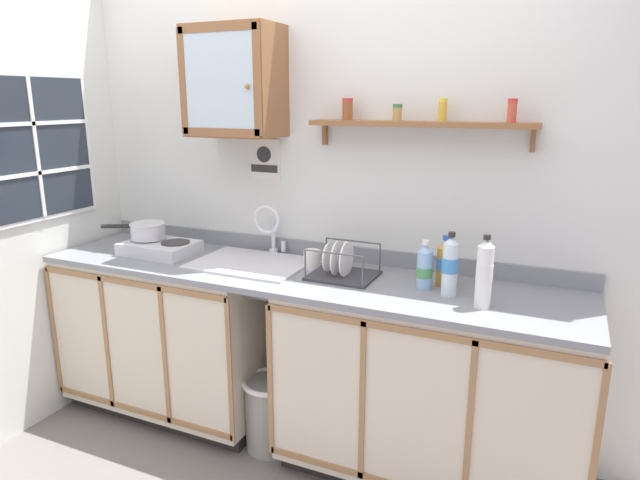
{
  "coord_description": "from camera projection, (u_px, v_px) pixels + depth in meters",
  "views": [
    {
      "loc": [
        1.15,
        -1.96,
        1.72
      ],
      "look_at": [
        0.08,
        0.42,
        1.05
      ],
      "focal_mm": 31.01,
      "sensor_mm": 36.0,
      "label": 1
    }
  ],
  "objects": [
    {
      "name": "spice_shelf",
      "position": [
        418.0,
        122.0,
        2.48
      ],
      "size": [
        1.03,
        0.14,
        0.23
      ],
      "color": "brown"
    },
    {
      "name": "saucepan",
      "position": [
        147.0,
        230.0,
        3.0
      ],
      "size": [
        0.32,
        0.22,
        0.09
      ],
      "color": "silver",
      "rests_on": "hot_plate_stove"
    },
    {
      "name": "backsplash",
      "position": [
        320.0,
        250.0,
        2.91
      ],
      "size": [
        2.69,
        0.02,
        0.08
      ],
      "primitive_type": "cube",
      "color": "gray",
      "rests_on": "countertop"
    },
    {
      "name": "sink",
      "position": [
        253.0,
        267.0,
        2.81
      ],
      "size": [
        0.57,
        0.47,
        0.38
      ],
      "color": "silver",
      "rests_on": "countertop"
    },
    {
      "name": "bottle_juice_amber_3",
      "position": [
        445.0,
        263.0,
        2.44
      ],
      "size": [
        0.08,
        0.08,
        0.23
      ],
      "color": "gold",
      "rests_on": "countertop"
    },
    {
      "name": "mug",
      "position": [
        313.0,
        259.0,
        2.72
      ],
      "size": [
        0.1,
        0.1,
        0.09
      ],
      "color": "white",
      "rests_on": "countertop"
    },
    {
      "name": "window",
      "position": [
        34.0,
        148.0,
        2.83
      ],
      "size": [
        0.03,
        0.72,
        0.75
      ],
      "color": "#262D38"
    },
    {
      "name": "bottle_opaque_white_0",
      "position": [
        484.0,
        273.0,
        2.18
      ],
      "size": [
        0.07,
        0.07,
        0.3
      ],
      "color": "white",
      "rests_on": "countertop"
    },
    {
      "name": "bottle_water_clear_1",
      "position": [
        450.0,
        266.0,
        2.32
      ],
      "size": [
        0.07,
        0.07,
        0.28
      ],
      "color": "silver",
      "rests_on": "countertop"
    },
    {
      "name": "trash_bin",
      "position": [
        271.0,
        412.0,
        2.78
      ],
      "size": [
        0.29,
        0.29,
        0.38
      ],
      "color": "gray",
      "rests_on": "ground"
    },
    {
      "name": "wall_cabinet",
      "position": [
        234.0,
        82.0,
        2.74
      ],
      "size": [
        0.47,
        0.3,
        0.54
      ],
      "color": "brown"
    },
    {
      "name": "countertop",
      "position": [
        295.0,
        275.0,
        2.67
      ],
      "size": [
        2.69,
        0.62,
        0.03
      ],
      "primitive_type": "cube",
      "color": "gray",
      "rests_on": "lower_cabinet_run"
    },
    {
      "name": "hot_plate_stove",
      "position": [
        160.0,
        248.0,
        2.97
      ],
      "size": [
        0.38,
        0.27,
        0.07
      ],
      "color": "silver",
      "rests_on": "countertop"
    },
    {
      "name": "warning_sign",
      "position": [
        264.0,
        160.0,
        2.92
      ],
      "size": [
        0.19,
        0.01,
        0.21
      ],
      "color": "silver"
    },
    {
      "name": "lower_cabinet_run",
      "position": [
        173.0,
        334.0,
        3.09
      ],
      "size": [
        1.17,
        0.6,
        0.88
      ],
      "color": "black",
      "rests_on": "ground"
    },
    {
      "name": "back_wall",
      "position": [
        322.0,
        188.0,
        2.86
      ],
      "size": [
        3.33,
        0.07,
        2.53
      ],
      "color": "silver",
      "rests_on": "ground"
    },
    {
      "name": "bottle_water_blue_2",
      "position": [
        424.0,
        267.0,
        2.41
      ],
      "size": [
        0.07,
        0.07,
        0.22
      ],
      "color": "#8CB7E0",
      "rests_on": "countertop"
    },
    {
      "name": "lower_cabinet_run_right",
      "position": [
        430.0,
        388.0,
        2.51
      ],
      "size": [
        1.35,
        0.6,
        0.88
      ],
      "color": "black",
      "rests_on": "ground"
    },
    {
      "name": "dish_rack",
      "position": [
        341.0,
        268.0,
        2.59
      ],
      "size": [
        0.3,
        0.26,
        0.17
      ],
      "color": "#333338",
      "rests_on": "countertop"
    },
    {
      "name": "floor",
      "position": [
        269.0,
        473.0,
        2.62
      ],
      "size": [
        5.73,
        5.73,
        0.0
      ],
      "primitive_type": "plane",
      "color": "slate",
      "rests_on": "ground"
    }
  ]
}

